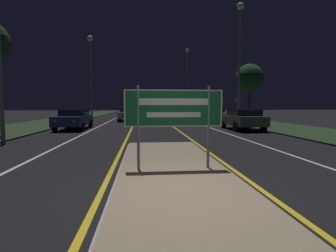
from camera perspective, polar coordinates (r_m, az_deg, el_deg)
The scene contains 20 objects.
ground_plane at distance 5.11m, azimuth 3.51°, elevation -14.68°, with size 160.00×160.00×0.00m, color black.
median_island at distance 6.68m, azimuth 1.24°, elevation -9.65°, with size 2.77×9.26×0.10m.
verge_left at distance 26.31m, azimuth -24.86°, elevation 0.60°, with size 5.00×100.00×0.08m.
verge_right at distance 26.86m, azimuth 17.00°, elevation 0.90°, with size 5.00×100.00×0.08m.
centre_line_yellow_left at distance 29.82m, azimuth -7.03°, elevation 1.35°, with size 0.12×70.00×0.01m.
centre_line_yellow_right at distance 29.90m, azimuth -0.98°, elevation 1.39°, with size 0.12×70.00×0.01m.
lane_line_white_left at distance 30.01m, azimuth -12.05°, elevation 1.30°, with size 0.12×70.00×0.01m.
lane_line_white_right at distance 30.22m, azimuth 3.98°, elevation 1.42°, with size 0.12×70.00×0.01m.
edge_line_white_left at distance 30.50m, azimuth -17.66°, elevation 1.24°, with size 0.10×70.00×0.01m.
edge_line_white_right at distance 30.86m, azimuth 9.49°, elevation 1.43°, with size 0.10×70.00×0.01m.
highway_sign at distance 6.47m, azimuth 1.27°, elevation 3.28°, with size 2.43×0.07×2.06m.
streetlight_left_far at distance 29.81m, azimuth -16.50°, elevation 13.22°, with size 0.61×0.61×8.99m.
streetlight_right_near at distance 21.40m, azimuth 15.31°, elevation 16.46°, with size 0.55×0.55×9.33m.
streetlight_right_far at distance 42.14m, azimuth 4.16°, elevation 11.51°, with size 0.55×0.55×10.44m.
car_receding_0 at distance 18.38m, azimuth 15.92°, elevation 1.55°, with size 2.00×4.27×1.40m.
car_receding_1 at distance 25.85m, azimuth 9.76°, elevation 2.53°, with size 1.87×4.19×1.49m.
car_approaching_0 at distance 19.18m, azimuth -19.78°, elevation 1.50°, with size 1.93×4.44×1.36m.
car_approaching_1 at distance 27.77m, azimuth -8.72°, elevation 2.61°, with size 1.92×4.35×1.39m.
warning_sign at distance 26.62m, azimuth 14.92°, elevation 4.12°, with size 0.60×0.06×2.41m.
roadside_palm_right at distance 28.19m, azimuth 17.29°, elevation 9.96°, with size 2.78×2.78×5.75m.
Camera 1 is at (-0.76, -4.76, 1.69)m, focal length 28.00 mm.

